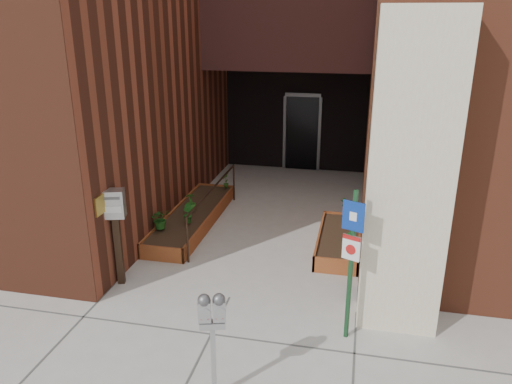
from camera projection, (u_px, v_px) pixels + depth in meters
The scene contains 14 objects.
ground at pixel (230, 297), 7.99m from camera, with size 80.00×80.00×0.00m, color #9E9991.
planter_left at pixel (193, 218), 10.73m from camera, with size 0.90×3.60×0.30m.
planter_right at pixel (339, 241), 9.64m from camera, with size 0.80×2.20×0.30m.
handrail at pixel (214, 194), 10.38m from camera, with size 0.04×3.34×0.90m.
parking_meter at pixel (212, 319), 5.56m from camera, with size 0.32×0.20×1.39m.
sign_post at pixel (351, 251), 6.56m from camera, with size 0.28×0.13×2.19m.
payment_dropbox at pixel (115, 217), 8.02m from camera, with size 0.39×0.33×1.66m.
shrub_left_a at pixel (161, 219), 9.75m from camera, with size 0.37×0.37×0.41m, color #1E5819.
shrub_left_b at pixel (187, 214), 10.02m from camera, with size 0.21×0.21×0.38m, color #1B5418.
shrub_left_c at pixel (191, 202), 10.64m from camera, with size 0.22×0.22×0.39m, color #255E1A.
shrub_left_d at pixel (226, 180), 12.02m from camera, with size 0.20×0.20×0.39m, color #2B5B1A.
shrub_right_a at pixel (350, 248), 8.66m from camera, with size 0.17×0.17×0.30m, color #29611B.
shrub_right_b at pixel (351, 230), 9.31m from camera, with size 0.18×0.18×0.34m, color #1A5D20.
shrub_right_c at pixel (349, 208), 10.33m from camera, with size 0.33×0.33×0.37m, color #1C5A19.
Camera 1 is at (1.90, -6.69, 4.29)m, focal length 35.00 mm.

